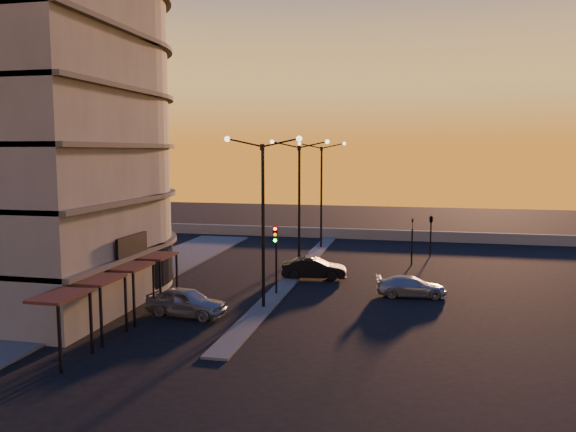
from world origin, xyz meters
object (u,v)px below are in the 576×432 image
at_px(traffic_light_main, 276,248).
at_px(streetlamp_mid, 299,195).
at_px(car_wagon, 411,286).
at_px(car_hatchback, 186,302).
at_px(car_sedan, 314,268).

bearing_deg(traffic_light_main, streetlamp_mid, 90.00).
distance_m(streetlamp_mid, car_wagon, 10.94).
height_order(streetlamp_mid, car_hatchback, streetlamp_mid).
relative_size(streetlamp_mid, car_wagon, 2.28).
bearing_deg(car_sedan, streetlamp_mid, 28.24).
xyz_separation_m(car_sedan, car_wagon, (6.50, -3.35, -0.12)).
distance_m(car_sedan, car_wagon, 7.31).
xyz_separation_m(car_hatchback, car_sedan, (5.14, 10.01, -0.02)).
distance_m(traffic_light_main, car_wagon, 8.47).
distance_m(traffic_light_main, car_hatchback, 6.60).
bearing_deg(car_wagon, traffic_light_main, 96.34).
bearing_deg(traffic_light_main, car_sedan, 73.10).
bearing_deg(car_wagon, car_sedan, 57.85).
height_order(traffic_light_main, car_hatchback, traffic_light_main).
bearing_deg(car_hatchback, traffic_light_main, -28.12).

